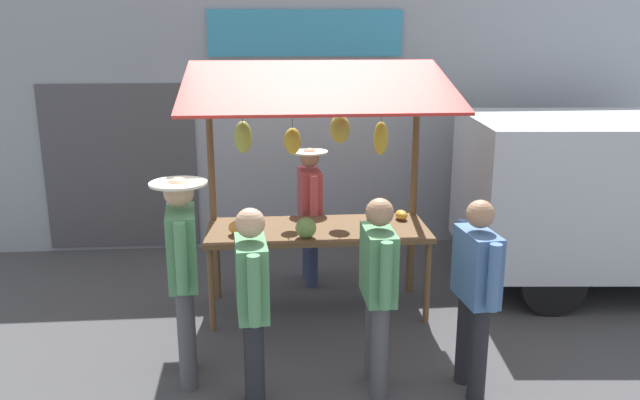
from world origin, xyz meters
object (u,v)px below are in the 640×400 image
shopper_in_grey_tee (378,283)px  shopper_in_striped_shirt (476,285)px  market_stall (317,163)px  vendor_with_sunhat (310,206)px  shopper_with_ponytail (183,263)px  shopper_with_shopping_bag (252,297)px

shopper_in_grey_tee → shopper_in_striped_shirt: (-0.74, 0.10, -0.00)m
market_stall → vendor_with_sunhat: (0.02, -0.73, -0.63)m
shopper_in_striped_shirt → shopper_with_ponytail: bearing=75.5°
shopper_with_ponytail → shopper_in_striped_shirt: size_ratio=1.09×
market_stall → shopper_in_grey_tee: market_stall is taller
shopper_with_ponytail → vendor_with_sunhat: bearing=-35.7°
market_stall → shopper_in_grey_tee: bearing=102.9°
market_stall → shopper_with_shopping_bag: (0.61, 1.75, -0.62)m
vendor_with_sunhat → shopper_in_striped_shirt: bearing=21.0°
shopper_in_grey_tee → shopper_with_ponytail: 1.54m
market_stall → shopper_in_striped_shirt: (-1.10, 1.64, -0.63)m
shopper_with_shopping_bag → shopper_with_ponytail: bearing=45.4°
vendor_with_sunhat → shopper_in_grey_tee: 2.31m
shopper_with_shopping_bag → vendor_with_sunhat: bearing=-17.9°
shopper_in_grey_tee → shopper_with_ponytail: size_ratio=0.92×
shopper_in_striped_shirt → market_stall: bearing=28.3°
shopper_in_grey_tee → shopper_with_shopping_bag: (0.97, 0.20, 0.00)m
shopper_with_shopping_bag → shopper_with_ponytail: 0.73m
market_stall → shopper_with_ponytail: bearing=47.9°
market_stall → shopper_with_shopping_bag: market_stall is taller
vendor_with_sunhat → shopper_with_shopping_bag: shopper_with_shopping_bag is taller
shopper_with_ponytail → shopper_with_shopping_bag: bearing=-136.3°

